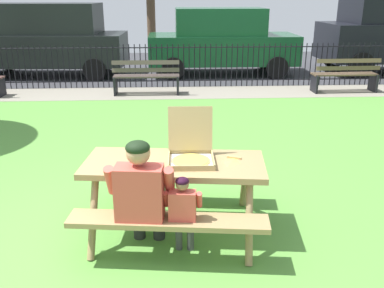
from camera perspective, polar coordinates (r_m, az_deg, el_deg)
name	(u,v)px	position (r m, az deg, el deg)	size (l,w,h in m)	color
ground	(112,177)	(5.94, -10.63, -4.30)	(28.00, 11.55, 0.02)	#59973D
cobblestone_walkway	(137,93)	(10.75, -7.38, 6.74)	(28.00, 1.40, 0.01)	gray
street_asphalt	(145,66)	(14.81, -6.30, 10.30)	(28.00, 6.87, 0.01)	#38383D
picnic_table_foreground	(174,177)	(4.33, -2.37, -4.50)	(1.96, 1.68, 0.79)	#9B7F52
pizza_box_open	(191,151)	(4.27, -0.16, -0.94)	(0.47, 0.52, 0.51)	tan
pizza_slice_on_table	(232,161)	(4.28, 5.35, -2.24)	(0.22, 0.27, 0.02)	#E1C054
adult_at_table	(142,193)	(3.88, -6.76, -6.60)	(0.63, 0.62, 1.19)	#272727
child_at_table	(183,209)	(3.88, -1.20, -8.76)	(0.36, 0.35, 0.87)	#454545
iron_fence_streetside	(138,66)	(11.33, -7.27, 10.36)	(20.24, 0.03, 1.12)	black
park_bench_center	(146,78)	(10.52, -6.13, 8.84)	(1.60, 0.47, 0.85)	#50423C
park_bench_right	(345,75)	(11.38, 19.82, 8.63)	(1.61, 0.49, 0.85)	brown
parked_car_center	(46,38)	(13.57, -19.02, 13.24)	(4.68, 2.11, 2.08)	black
parked_car_right	(221,40)	(13.19, 3.97, 13.67)	(4.40, 1.91, 1.94)	#144C28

